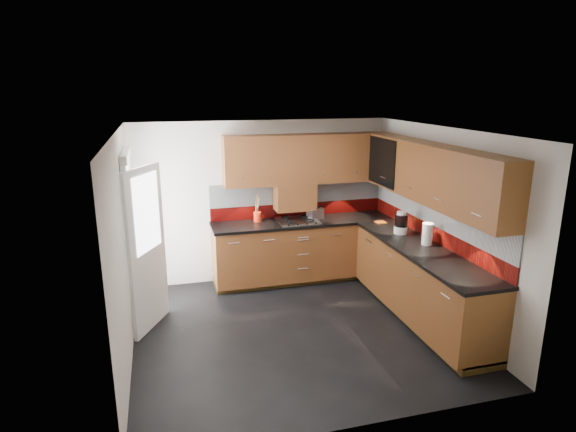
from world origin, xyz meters
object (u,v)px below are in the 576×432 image
object	(u,v)px
utensil_pot	(257,215)
gas_hob	(298,220)
food_processor	(401,223)
toaster	(315,213)

from	to	relation	value
utensil_pot	gas_hob	bearing A→B (deg)	-15.20
gas_hob	food_processor	xyz separation A→B (m)	(1.18, -0.93, 0.12)
toaster	food_processor	bearing A→B (deg)	-49.23
gas_hob	toaster	distance (m)	0.32
gas_hob	toaster	size ratio (longest dim) A/B	2.24
utensil_pot	food_processor	xyz separation A→B (m)	(1.75, -1.09, 0.05)
gas_hob	utensil_pot	xyz separation A→B (m)	(-0.57, 0.16, 0.08)
utensil_pot	food_processor	distance (m)	2.07
utensil_pot	food_processor	world-z (taller)	utensil_pot
utensil_pot	food_processor	bearing A→B (deg)	-31.89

